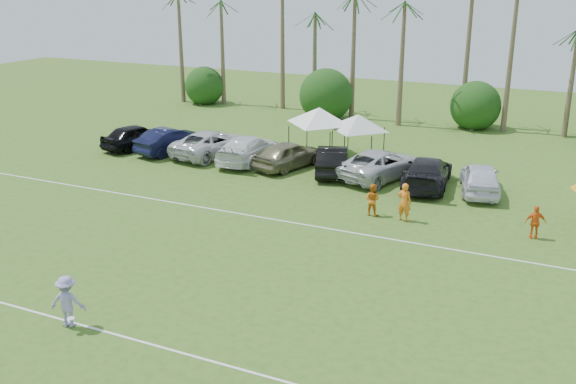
% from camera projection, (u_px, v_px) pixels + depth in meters
% --- Properties ---
extents(ground, '(120.00, 120.00, 0.00)m').
position_uv_depth(ground, '(68.00, 363.00, 20.16)').
color(ground, '#3B5E1C').
rests_on(ground, ground).
extents(field_lines, '(80.00, 12.10, 0.01)m').
position_uv_depth(field_lines, '(203.00, 265.00, 27.04)').
color(field_lines, white).
rests_on(field_lines, ground).
extents(palm_tree_0, '(2.40, 2.40, 8.90)m').
position_uv_depth(palm_tree_0, '(169.00, 22.00, 59.18)').
color(palm_tree_0, brown).
rests_on(palm_tree_0, ground).
extents(palm_tree_1, '(2.40, 2.40, 9.90)m').
position_uv_depth(palm_tree_1, '(216.00, 14.00, 56.91)').
color(palm_tree_1, brown).
rests_on(palm_tree_1, ground).
extents(palm_tree_2, '(2.40, 2.40, 10.90)m').
position_uv_depth(palm_tree_2, '(266.00, 5.00, 54.65)').
color(palm_tree_2, brown).
rests_on(palm_tree_2, ground).
extents(palm_tree_4, '(2.40, 2.40, 8.90)m').
position_uv_depth(palm_tree_4, '(354.00, 29.00, 52.03)').
color(palm_tree_4, brown).
rests_on(palm_tree_4, ground).
extents(palm_tree_5, '(2.40, 2.40, 9.90)m').
position_uv_depth(palm_tree_5, '(403.00, 19.00, 50.16)').
color(palm_tree_5, brown).
rests_on(palm_tree_5, ground).
extents(palm_tree_6, '(2.40, 2.40, 10.90)m').
position_uv_depth(palm_tree_6, '(455.00, 8.00, 48.29)').
color(palm_tree_6, brown).
rests_on(palm_tree_6, ground).
extents(bush_tree_0, '(4.00, 4.00, 4.00)m').
position_uv_depth(bush_tree_0, '(205.00, 84.00, 60.67)').
color(bush_tree_0, brown).
rests_on(bush_tree_0, ground).
extents(bush_tree_1, '(4.00, 4.00, 4.00)m').
position_uv_depth(bush_tree_1, '(334.00, 94.00, 55.50)').
color(bush_tree_1, brown).
rests_on(bush_tree_1, ground).
extents(bush_tree_2, '(4.00, 4.00, 4.00)m').
position_uv_depth(bush_tree_2, '(476.00, 106.00, 50.73)').
color(bush_tree_2, brown).
rests_on(bush_tree_2, ground).
extents(sideline_player_a, '(0.77, 0.55, 1.96)m').
position_uv_depth(sideline_player_a, '(404.00, 202.00, 31.60)').
color(sideline_player_a, orange).
rests_on(sideline_player_a, ground).
extents(sideline_player_b, '(0.86, 0.70, 1.66)m').
position_uv_depth(sideline_player_b, '(372.00, 200.00, 32.40)').
color(sideline_player_b, orange).
rests_on(sideline_player_b, ground).
extents(sideline_player_c, '(1.01, 0.66, 1.60)m').
position_uv_depth(sideline_player_c, '(535.00, 222.00, 29.51)').
color(sideline_player_c, orange).
rests_on(sideline_player_c, ground).
extents(canopy_tent_left, '(4.71, 4.71, 3.82)m').
position_uv_depth(canopy_tent_left, '(319.00, 108.00, 42.49)').
color(canopy_tent_left, black).
rests_on(canopy_tent_left, ground).
extents(canopy_tent_right, '(4.32, 4.32, 3.50)m').
position_uv_depth(canopy_tent_right, '(358.00, 114.00, 41.67)').
color(canopy_tent_right, black).
rests_on(canopy_tent_right, ground).
extents(frisbee_player, '(1.38, 1.06, 1.88)m').
position_uv_depth(frisbee_player, '(67.00, 302.00, 22.04)').
color(frisbee_player, '#998FCB').
rests_on(frisbee_player, ground).
extents(parked_car_0, '(3.28, 5.43, 1.73)m').
position_uv_depth(parked_car_0, '(136.00, 136.00, 45.02)').
color(parked_car_0, black).
rests_on(parked_car_0, ground).
extents(parked_car_1, '(3.08, 5.54, 1.73)m').
position_uv_depth(parked_car_1, '(171.00, 140.00, 43.88)').
color(parked_car_1, black).
rests_on(parked_car_1, ground).
extents(parked_car_2, '(3.87, 6.61, 1.73)m').
position_uv_depth(parked_car_2, '(212.00, 143.00, 43.13)').
color(parked_car_2, silver).
rests_on(parked_car_2, ground).
extents(parked_car_3, '(2.56, 6.01, 1.73)m').
position_uv_depth(parked_car_3, '(248.00, 149.00, 41.69)').
color(parked_car_3, white).
rests_on(parked_car_3, ground).
extents(parked_car_4, '(3.45, 5.45, 1.73)m').
position_uv_depth(parked_car_4, '(289.00, 154.00, 40.41)').
color(parked_car_4, '#7A7454').
rests_on(parked_car_4, ground).
extents(parked_car_5, '(3.38, 5.56, 1.73)m').
position_uv_depth(parked_car_5, '(333.00, 159.00, 39.32)').
color(parked_car_5, black).
rests_on(parked_car_5, ground).
extents(parked_car_6, '(4.69, 6.81, 1.73)m').
position_uv_depth(parked_car_6, '(380.00, 164.00, 38.35)').
color(parked_car_6, silver).
rests_on(parked_car_6, ground).
extents(parked_car_7, '(3.01, 6.17, 1.73)m').
position_uv_depth(parked_car_7, '(427.00, 172.00, 36.78)').
color(parked_car_7, black).
rests_on(parked_car_7, ground).
extents(parked_car_8, '(3.10, 5.40, 1.73)m').
position_uv_depth(parked_car_8, '(480.00, 178.00, 35.73)').
color(parked_car_8, white).
rests_on(parked_car_8, ground).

